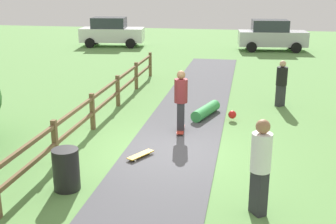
{
  "coord_description": "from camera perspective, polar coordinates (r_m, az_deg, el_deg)",
  "views": [
    {
      "loc": [
        1.83,
        -10.34,
        4.23
      ],
      "look_at": [
        -0.13,
        0.19,
        1.0
      ],
      "focal_mm": 46.44,
      "sensor_mm": 36.0,
      "label": 1
    }
  ],
  "objects": [
    {
      "name": "skater_fallen",
      "position": [
        14.11,
        5.26,
        0.12
      ],
      "size": [
        1.4,
        1.6,
        0.36
      ],
      "color": "green",
      "rests_on": "asphalt_path"
    },
    {
      "name": "asphalt_path",
      "position": [
        11.32,
        0.47,
        -5.11
      ],
      "size": [
        2.4,
        28.0,
        0.02
      ],
      "primitive_type": "cube",
      "color": "#515156",
      "rests_on": "ground_plane"
    },
    {
      "name": "trash_bin",
      "position": [
        9.42,
        -13.22,
        -7.36
      ],
      "size": [
        0.56,
        0.56,
        0.9
      ],
      "primitive_type": "cylinder",
      "color": "black",
      "rests_on": "ground_plane"
    },
    {
      "name": "bystander_white",
      "position": [
        8.18,
        12.06,
        -6.52
      ],
      "size": [
        0.53,
        0.53,
        1.88
      ],
      "color": "#2D2D33",
      "rests_on": "ground_plane"
    },
    {
      "name": "wooden_fence",
      "position": [
        11.8,
        -12.06,
        -1.17
      ],
      "size": [
        0.12,
        18.12,
        1.1
      ],
      "color": "brown",
      "rests_on": "ground_plane"
    },
    {
      "name": "skateboard_loose",
      "position": [
        10.88,
        -3.62,
        -5.62
      ],
      "size": [
        0.56,
        0.8,
        0.08
      ],
      "color": "#BF8C19",
      "rests_on": "asphalt_path"
    },
    {
      "name": "skater_riding",
      "position": [
        12.38,
        1.7,
        1.81
      ],
      "size": [
        0.41,
        0.82,
        1.81
      ],
      "color": "#B23326",
      "rests_on": "asphalt_path"
    },
    {
      "name": "parked_car_white",
      "position": [
        29.92,
        -7.43,
        10.39
      ],
      "size": [
        4.37,
        2.38,
        1.92
      ],
      "color": "silver",
      "rests_on": "ground_plane"
    },
    {
      "name": "bystander_black",
      "position": [
        15.65,
        14.68,
        3.9
      ],
      "size": [
        0.54,
        0.54,
        1.62
      ],
      "color": "#2D2D33",
      "rests_on": "ground_plane"
    },
    {
      "name": "ground_plane",
      "position": [
        11.32,
        0.47,
        -5.15
      ],
      "size": [
        60.0,
        60.0,
        0.0
      ],
      "primitive_type": "plane",
      "color": "#60934C"
    },
    {
      "name": "parked_car_silver",
      "position": [
        28.53,
        13.45,
        9.77
      ],
      "size": [
        4.34,
        2.31,
        1.92
      ],
      "color": "#B7B7BC",
      "rests_on": "ground_plane"
    }
  ]
}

